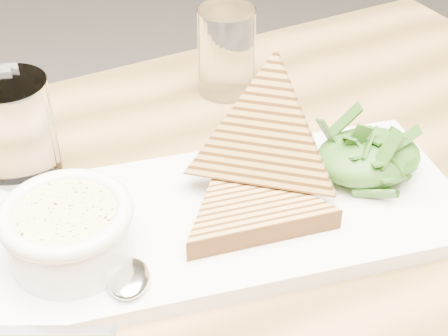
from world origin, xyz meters
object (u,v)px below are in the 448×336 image
object	(u,v)px
table_top	(161,320)
glass_far	(226,51)
platter	(231,216)
soup_bowl	(70,238)
glass_near	(17,134)

from	to	relation	value
table_top	glass_far	distance (m)	0.35
platter	soup_bowl	distance (m)	0.15
soup_bowl	glass_far	size ratio (longest dim) A/B	0.99
table_top	platter	distance (m)	0.12
platter	glass_near	bearing A→B (deg)	143.30
glass_near	glass_far	bearing A→B (deg)	22.03
table_top	glass_near	xyz separation A→B (m)	(-0.08, 0.20, 0.08)
table_top	glass_near	size ratio (longest dim) A/B	10.28
platter	soup_bowl	world-z (taller)	soup_bowl
platter	glass_near	size ratio (longest dim) A/B	3.77
soup_bowl	glass_near	xyz separation A→B (m)	(-0.02, 0.14, 0.02)
soup_bowl	glass_far	distance (m)	0.33
glass_near	glass_far	world-z (taller)	glass_near
table_top	platter	world-z (taller)	platter
soup_bowl	glass_far	bearing A→B (deg)	46.99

